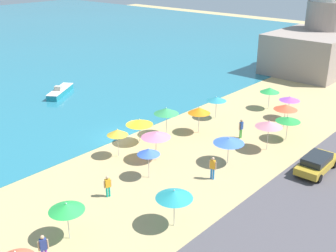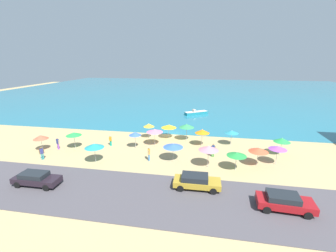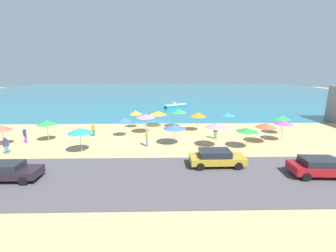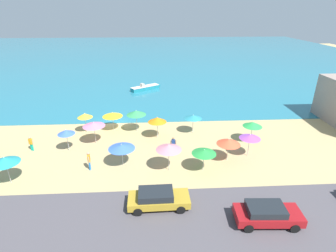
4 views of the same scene
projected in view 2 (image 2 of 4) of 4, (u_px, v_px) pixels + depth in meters
The scene contains 28 objects.
ground_plane at pixel (169, 134), 37.82m from camera, with size 160.00×160.00×0.00m, color tan.
sea at pixel (192, 91), 89.75m from camera, with size 150.00×110.00×0.05m, color teal.
coastal_road at pixel (137, 195), 20.82m from camera, with size 80.00×8.00×0.06m, color #4E494F.
beach_umbrella_0 at pixel (278, 148), 26.39m from camera, with size 2.05×2.05×2.39m.
beach_umbrella_1 at pixel (173, 146), 27.52m from camera, with size 2.46×2.46×2.23m.
beach_umbrella_2 at pixel (282, 140), 28.95m from camera, with size 2.07×2.07×2.44m.
beach_umbrella_3 at pixel (169, 126), 35.39m from camera, with size 2.39×2.39×2.30m.
beach_umbrella_4 at pixel (74, 134), 31.22m from camera, with size 2.09×2.09×2.43m.
beach_umbrella_5 at pixel (155, 131), 32.39m from camera, with size 2.38×2.38×2.50m.
beach_umbrella_6 at pixel (135, 134), 31.34m from camera, with size 1.71×1.71×2.42m.
beach_umbrella_7 at pixel (41, 137), 30.56m from camera, with size 1.94×1.94×2.28m.
beach_umbrella_8 at pixel (237, 154), 25.05m from camera, with size 2.20×2.20×2.20m.
beach_umbrella_9 at pixel (94, 146), 26.82m from camera, with size 2.28×2.28×2.53m.
beach_umbrella_10 at pixel (232, 132), 32.45m from camera, with size 2.03×2.03×2.32m.
beach_umbrella_11 at pixel (202, 131), 32.12m from camera, with size 2.07×2.07×2.57m.
beach_umbrella_12 at pixel (187, 126), 34.26m from camera, with size 2.28×2.28×2.70m.
beach_umbrella_13 at pixel (149, 125), 35.29m from camera, with size 1.74×1.74×2.48m.
beach_umbrella_14 at pixel (259, 150), 26.09m from camera, with size 2.25×2.25×2.34m.
beach_umbrella_15 at pixel (209, 148), 25.64m from camera, with size 2.29×2.29×2.68m.
bather_0 at pixel (58, 143), 31.23m from camera, with size 0.54×0.34×1.74m.
bather_1 at pixel (213, 149), 28.78m from camera, with size 0.57×0.23×1.80m.
bather_2 at pixel (42, 152), 28.00m from camera, with size 0.44×0.42×1.71m.
bather_3 at pixel (111, 140), 32.53m from camera, with size 0.54×0.33×1.60m.
bather_4 at pixel (149, 153), 27.69m from camera, with size 0.28×0.56×1.79m.
parked_car_0 at pixel (36, 178), 22.22m from camera, with size 4.59×1.79×1.34m.
parked_car_1 at pixel (284, 201), 18.57m from camera, with size 4.54×2.14×1.42m.
parked_car_2 at pixel (196, 181), 21.70m from camera, with size 4.54×1.97×1.38m.
skiff_nearshore at pixel (196, 113), 51.12m from camera, with size 5.37×4.02×1.23m.
Camera 2 is at (5.95, -35.37, 12.10)m, focal length 24.00 mm.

